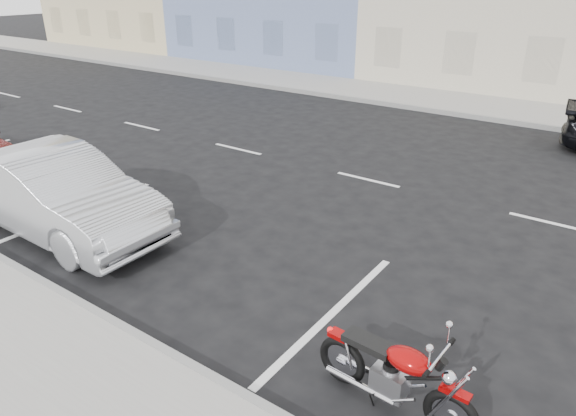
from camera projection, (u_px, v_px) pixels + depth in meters
ground at (451, 199)px, 11.00m from camera, size 120.00×120.00×0.00m
sidewalk_far at (402, 95)px, 20.05m from camera, size 80.00×3.40×0.15m
curb_near at (7, 264)px, 8.40m from camera, size 80.00×0.12×0.16m
curb_far at (383, 103)px, 18.79m from camera, size 80.00×0.12×0.16m
motorcycle at (455, 407)px, 5.15m from camera, size 1.94×0.64×0.97m
sedan_silver at (56, 193)px, 9.35m from camera, size 4.69×1.64×1.55m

